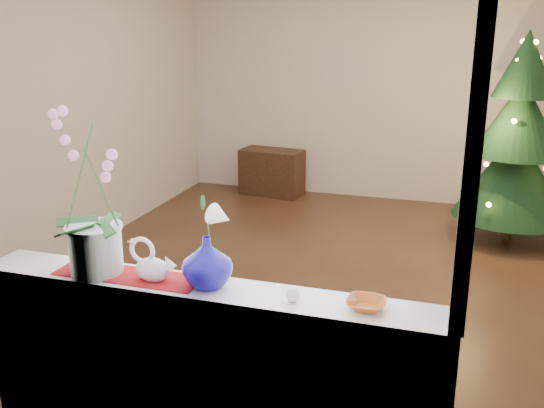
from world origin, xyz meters
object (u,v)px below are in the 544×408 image
(orchid_pot, at_px, (91,194))
(paperweight, at_px, (293,295))
(amber_dish, at_px, (366,305))
(swan, at_px, (152,261))
(xmas_tree, at_px, (518,139))
(side_table, at_px, (272,172))
(blue_vase, at_px, (207,258))

(orchid_pot, xyz_separation_m, paperweight, (0.95, -0.02, -0.35))
(orchid_pot, xyz_separation_m, amber_dish, (1.26, 0.01, -0.37))
(swan, relative_size, amber_dish, 1.62)
(paperweight, bearing_deg, xmas_tree, 73.74)
(xmas_tree, xyz_separation_m, side_table, (-2.69, 0.82, -0.72))
(amber_dish, bearing_deg, xmas_tree, 77.94)
(paperweight, xyz_separation_m, xmas_tree, (1.12, 3.83, 0.04))
(blue_vase, bearing_deg, side_table, 104.24)
(blue_vase, distance_m, amber_dish, 0.71)
(swan, xyz_separation_m, xmas_tree, (1.78, 3.81, -0.02))
(swan, bearing_deg, amber_dish, -17.30)
(blue_vase, bearing_deg, xmas_tree, 68.20)
(amber_dish, relative_size, side_table, 0.19)
(paperweight, relative_size, xmas_tree, 0.03)
(xmas_tree, height_order, side_table, xmas_tree)
(xmas_tree, bearing_deg, paperweight, -106.26)
(swan, relative_size, xmas_tree, 0.11)
(swan, bearing_deg, paperweight, -19.42)
(orchid_pot, relative_size, side_table, 1.04)
(paperweight, bearing_deg, swan, 178.46)
(amber_dish, height_order, side_table, amber_dish)
(orchid_pot, bearing_deg, swan, 0.20)
(orchid_pot, bearing_deg, side_table, 97.60)
(blue_vase, height_order, xmas_tree, xmas_tree)
(xmas_tree, distance_m, side_table, 2.90)
(swan, height_order, paperweight, swan)
(swan, relative_size, blue_vase, 0.85)
(swan, xyz_separation_m, blue_vase, (0.26, 0.02, 0.04))
(paperweight, xyz_separation_m, amber_dish, (0.30, 0.03, -0.01))
(paperweight, height_order, xmas_tree, xmas_tree)
(orchid_pot, xyz_separation_m, xmas_tree, (2.07, 3.81, -0.31))
(side_table, bearing_deg, swan, -71.78)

